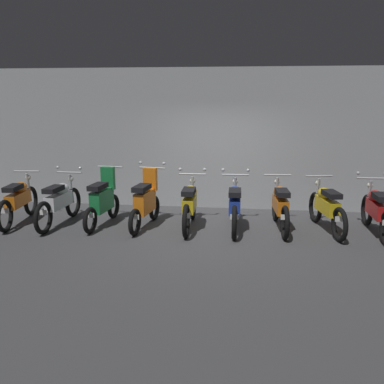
% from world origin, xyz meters
% --- Properties ---
extents(ground_plane, '(80.00, 80.00, 0.00)m').
position_xyz_m(ground_plane, '(0.00, 0.00, 0.00)').
color(ground_plane, '#424244').
extents(back_wall, '(16.14, 0.30, 3.27)m').
position_xyz_m(back_wall, '(0.00, 2.14, 1.64)').
color(back_wall, '#9EA0A3').
rests_on(back_wall, ground).
extents(motorbike_slot_0, '(0.56, 1.95, 1.03)m').
position_xyz_m(motorbike_slot_0, '(-4.07, 0.19, 0.49)').
color(motorbike_slot_0, black).
rests_on(motorbike_slot_0, ground).
extents(motorbike_slot_1, '(0.59, 1.95, 1.15)m').
position_xyz_m(motorbike_slot_1, '(-3.17, 0.17, 0.49)').
color(motorbike_slot_1, black).
rests_on(motorbike_slot_1, ground).
extents(motorbike_slot_2, '(0.56, 1.68, 1.18)m').
position_xyz_m(motorbike_slot_2, '(-2.26, 0.25, 0.52)').
color(motorbike_slot_2, black).
rests_on(motorbike_slot_2, ground).
extents(motorbike_slot_3, '(0.59, 1.68, 1.29)m').
position_xyz_m(motorbike_slot_3, '(-1.35, 0.24, 0.53)').
color(motorbike_slot_3, black).
rests_on(motorbike_slot_3, ground).
extents(motorbike_slot_4, '(0.59, 1.95, 1.15)m').
position_xyz_m(motorbike_slot_4, '(-0.45, 0.31, 0.49)').
color(motorbike_slot_4, black).
rests_on(motorbike_slot_4, ground).
extents(motorbike_slot_5, '(0.59, 1.95, 1.15)m').
position_xyz_m(motorbike_slot_5, '(0.45, 0.34, 0.49)').
color(motorbike_slot_5, black).
rests_on(motorbike_slot_5, ground).
extents(motorbike_slot_6, '(0.56, 1.95, 1.03)m').
position_xyz_m(motorbike_slot_6, '(1.36, 0.44, 0.49)').
color(motorbike_slot_6, black).
rests_on(motorbike_slot_6, ground).
extents(motorbike_slot_7, '(0.62, 1.93, 1.03)m').
position_xyz_m(motorbike_slot_7, '(2.26, 0.43, 0.49)').
color(motorbike_slot_7, black).
rests_on(motorbike_slot_7, ground).
extents(motorbike_slot_8, '(0.59, 1.95, 1.15)m').
position_xyz_m(motorbike_slot_8, '(3.17, 0.30, 0.49)').
color(motorbike_slot_8, black).
rests_on(motorbike_slot_8, ground).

